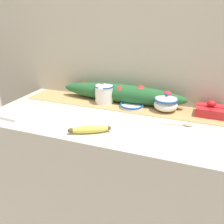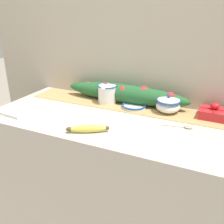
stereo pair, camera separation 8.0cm
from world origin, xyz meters
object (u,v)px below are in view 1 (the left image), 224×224
at_px(small_dish, 132,106).
at_px(cream_pitcher, 104,93).
at_px(sugar_bowl, 166,103).
at_px(gift_box, 210,110).
at_px(banana, 90,129).
at_px(spoon, 186,125).
at_px(napkin_stack, 15,113).

bearing_deg(small_dish, cream_pitcher, 173.80).
relative_size(sugar_bowl, gift_box, 0.90).
bearing_deg(small_dish, banana, -103.25).
xyz_separation_m(sugar_bowl, banana, (-0.28, -0.39, -0.03)).
height_order(small_dish, spoon, small_dish).
bearing_deg(banana, small_dish, 76.75).
bearing_deg(gift_box, spoon, -120.60).
xyz_separation_m(banana, spoon, (0.41, 0.24, -0.01)).
xyz_separation_m(sugar_bowl, small_dish, (-0.19, -0.02, -0.03)).
bearing_deg(sugar_bowl, cream_pitcher, 179.83).
distance_m(sugar_bowl, spoon, 0.21).
xyz_separation_m(sugar_bowl, gift_box, (0.23, 0.02, -0.02)).
bearing_deg(cream_pitcher, napkin_stack, -138.59).
relative_size(sugar_bowl, napkin_stack, 0.81).
relative_size(spoon, gift_box, 1.03).
bearing_deg(napkin_stack, banana, -6.36).
bearing_deg(napkin_stack, gift_box, 20.20).
distance_m(napkin_stack, gift_box, 1.06).
bearing_deg(banana, spoon, 30.33).
relative_size(sugar_bowl, spoon, 0.88).
relative_size(napkin_stack, gift_box, 1.12).
distance_m(cream_pitcher, gift_box, 0.61).
relative_size(small_dish, spoon, 0.91).
distance_m(cream_pitcher, sugar_bowl, 0.37).
xyz_separation_m(cream_pitcher, sugar_bowl, (0.37, -0.00, -0.01)).
xyz_separation_m(cream_pitcher, gift_box, (0.60, 0.02, -0.03)).
relative_size(cream_pitcher, napkin_stack, 0.83).
bearing_deg(napkin_stack, small_dish, 29.64).
bearing_deg(sugar_bowl, small_dish, -174.53).
xyz_separation_m(cream_pitcher, banana, (0.09, -0.39, -0.04)).
bearing_deg(gift_box, banana, -140.91).
bearing_deg(small_dish, napkin_stack, -150.36).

